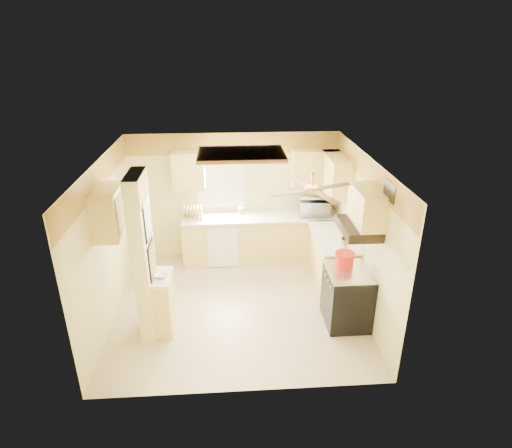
{
  "coord_description": "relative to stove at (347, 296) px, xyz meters",
  "views": [
    {
      "loc": [
        -0.12,
        -6.02,
        4.16
      ],
      "look_at": [
        0.32,
        0.35,
        1.33
      ],
      "focal_mm": 30.0,
      "sensor_mm": 36.0,
      "label": 1
    }
  ],
  "objects": [
    {
      "name": "vent_grate",
      "position": [
        0.31,
        -0.35,
        1.84
      ],
      "size": [
        0.02,
        0.4,
        0.25
      ],
      "primitive_type": "cube",
      "color": "black",
      "rests_on": "wall_right"
    },
    {
      "name": "ceiling_light_panel",
      "position": [
        -1.57,
        1.05,
        2.0
      ],
      "size": [
        1.35,
        0.95,
        0.06
      ],
      "color": "brown",
      "rests_on": "ceiling"
    },
    {
      "name": "utensil_crock",
      "position": [
        -1.55,
        2.3,
        0.55
      ],
      "size": [
        0.11,
        0.11,
        0.21
      ],
      "color": "white",
      "rests_on": "countertop_back"
    },
    {
      "name": "ledge_top",
      "position": [
        -2.8,
        0.0,
        0.46
      ],
      "size": [
        0.28,
        0.58,
        0.04
      ],
      "primitive_type": "cube",
      "color": "silver",
      "rests_on": "partition_ledge"
    },
    {
      "name": "upper_cab_right",
      "position": [
        0.16,
        1.8,
        1.39
      ],
      "size": [
        0.35,
        1.0,
        0.7
      ],
      "primitive_type": "cube",
      "color": "#EFD274",
      "rests_on": "wall_right"
    },
    {
      "name": "poster_nashville",
      "position": [
        -2.91,
        0.0,
        0.74
      ],
      "size": [
        0.02,
        0.42,
        0.57
      ],
      "color": "black",
      "rests_on": "partition_column"
    },
    {
      "name": "wall_back",
      "position": [
        -1.67,
        2.45,
        0.79
      ],
      "size": [
        4.0,
        0.0,
        4.0
      ],
      "primitive_type": "plane",
      "rotation": [
        1.57,
        0.0,
        0.0
      ],
      "color": "#E2D28A",
      "rests_on": "floor"
    },
    {
      "name": "dishwasher_panel",
      "position": [
        -1.92,
        1.84,
        -0.03
      ],
      "size": [
        0.58,
        0.02,
        0.8
      ],
      "primitive_type": "cube",
      "color": "white",
      "rests_on": "lower_cabinets_back"
    },
    {
      "name": "floor",
      "position": [
        -1.67,
        0.55,
        -0.46
      ],
      "size": [
        4.0,
        4.0,
        0.0
      ],
      "primitive_type": "plane",
      "color": "tan",
      "rests_on": "ground"
    },
    {
      "name": "ceiling_fan",
      "position": [
        -0.67,
        -0.15,
        1.83
      ],
      "size": [
        1.15,
        1.15,
        0.26
      ],
      "color": "gold",
      "rests_on": "ceiling"
    },
    {
      "name": "poster_menu",
      "position": [
        -2.91,
        0.0,
        1.39
      ],
      "size": [
        0.02,
        0.42,
        0.57
      ],
      "color": "black",
      "rests_on": "partition_column"
    },
    {
      "name": "ceiling",
      "position": [
        -1.67,
        0.55,
        2.04
      ],
      "size": [
        4.0,
        4.0,
        0.0
      ],
      "primitive_type": "plane",
      "rotation": [
        3.14,
        0.0,
        0.0
      ],
      "color": "white",
      "rests_on": "wall_back"
    },
    {
      "name": "wall_right",
      "position": [
        0.33,
        0.55,
        0.79
      ],
      "size": [
        0.0,
        3.8,
        3.8
      ],
      "primitive_type": "plane",
      "rotation": [
        1.57,
        0.0,
        -1.57
      ],
      "color": "#E2D28A",
      "rests_on": "floor"
    },
    {
      "name": "partition_ledge",
      "position": [
        -2.8,
        0.0,
        -0.01
      ],
      "size": [
        0.25,
        0.55,
        0.9
      ],
      "primitive_type": "cube",
      "color": "#EFD274",
      "rests_on": "floor"
    },
    {
      "name": "countertop_back",
      "position": [
        -1.17,
        2.14,
        0.46
      ],
      "size": [
        3.04,
        0.64,
        0.04
      ],
      "primitive_type": "cube",
      "color": "silver",
      "rests_on": "lower_cabinets_back"
    },
    {
      "name": "upper_cab_over_stove",
      "position": [
        0.16,
        0.0,
        1.49
      ],
      "size": [
        0.35,
        0.76,
        0.52
      ],
      "primitive_type": "cube",
      "color": "#EFD274",
      "rests_on": "wall_right"
    },
    {
      "name": "lower_cabinets_right",
      "position": [
        0.03,
        1.15,
        -0.01
      ],
      "size": [
        0.6,
        1.4,
        0.9
      ],
      "primitive_type": "cube",
      "color": "#EFD274",
      "rests_on": "floor"
    },
    {
      "name": "dish_rack",
      "position": [
        -2.48,
        2.15,
        0.56
      ],
      "size": [
        0.38,
        0.29,
        0.22
      ],
      "color": "tan",
      "rests_on": "countertop_back"
    },
    {
      "name": "upper_cab_back_right",
      "position": [
        -0.12,
        2.27,
        1.39
      ],
      "size": [
        0.9,
        0.35,
        0.7
      ],
      "primitive_type": "cube",
      "color": "#EFD274",
      "rests_on": "wall_back"
    },
    {
      "name": "microwave",
      "position": [
        -0.12,
        2.13,
        0.64
      ],
      "size": [
        0.61,
        0.44,
        0.32
      ],
      "primitive_type": "imported",
      "rotation": [
        0.0,
        0.0,
        3.04
      ],
      "color": "white",
      "rests_on": "countertop_back"
    },
    {
      "name": "wall_left",
      "position": [
        -3.67,
        0.55,
        0.79
      ],
      "size": [
        0.0,
        3.8,
        3.8
      ],
      "primitive_type": "plane",
      "rotation": [
        1.57,
        0.0,
        1.57
      ],
      "color": "#E2D28A",
      "rests_on": "floor"
    },
    {
      "name": "range_hood",
      "position": [
        0.07,
        0.0,
        1.16
      ],
      "size": [
        0.5,
        0.76,
        0.14
      ],
      "primitive_type": "cube",
      "color": "black",
      "rests_on": "upper_cab_over_stove"
    },
    {
      "name": "bowl",
      "position": [
        -2.79,
        -0.02,
        0.5
      ],
      "size": [
        0.25,
        0.25,
        0.05
      ],
      "primitive_type": "imported",
      "rotation": [
        0.0,
        0.0,
        -0.33
      ],
      "color": "white",
      "rests_on": "ledge_top"
    },
    {
      "name": "wall_front",
      "position": [
        -1.67,
        -1.35,
        0.79
      ],
      "size": [
        4.0,
        0.0,
        4.0
      ],
      "primitive_type": "plane",
      "rotation": [
        -1.57,
        0.0,
        0.0
      ],
      "color": "#E2D28A",
      "rests_on": "floor"
    },
    {
      "name": "stove",
      "position": [
        0.0,
        0.0,
        0.0
      ],
      "size": [
        0.68,
        0.77,
        0.92
      ],
      "color": "black",
      "rests_on": "floor"
    },
    {
      "name": "lower_cabinets_back",
      "position": [
        -1.17,
        2.15,
        -0.01
      ],
      "size": [
        3.0,
        0.6,
        0.9
      ],
      "primitive_type": "cube",
      "color": "#EFD274",
      "rests_on": "floor"
    },
    {
      "name": "wallpaper_border",
      "position": [
        -1.67,
        2.43,
        1.84
      ],
      "size": [
        4.0,
        0.02,
        0.4
      ],
      "primitive_type": "cube",
      "color": "yellow",
      "rests_on": "wall_back"
    },
    {
      "name": "dutch_oven",
      "position": [
        -0.03,
        0.19,
        0.56
      ],
      "size": [
        0.3,
        0.3,
        0.2
      ],
      "color": "red",
      "rests_on": "stove"
    },
    {
      "name": "upper_cab_back_left",
      "position": [
        -2.52,
        2.27,
        1.39
      ],
      "size": [
        0.6,
        0.35,
        0.7
      ],
      "primitive_type": "cube",
      "color": "#EFD274",
      "rests_on": "wall_back"
    },
    {
      "name": "countertop_right",
      "position": [
        0.02,
        1.15,
        0.46
      ],
      "size": [
        0.64,
        1.44,
        0.04
      ],
      "primitive_type": "cube",
      "color": "silver",
      "rests_on": "lower_cabinets_right"
    },
    {
      "name": "upper_cab_left_wall",
      "position": [
        -3.49,
        0.3,
        1.39
      ],
      "size": [
        0.35,
        0.75,
        0.7
      ],
      "primitive_type": "cube",
      "color": "#EFD274",
      "rests_on": "wall_left"
    },
    {
      "name": "window",
      "position": [
        -1.92,
        2.44,
        1.09
      ],
      "size": [
        0.92,
        0.02,
        1.02
      ],
      "color": "white",
      "rests_on": "wall_back"
    },
    {
      "name": "kettle",
      "position": [
        0.08,
        0.66,
        0.58
      ],
      "size": [
        0.14,
        0.14,
        0.22
      ],
      "color": "silver",
      "rests_on": "countertop_right"
    },
    {
      "name": "partition_column",
      "position": [
        -3.02,
        0.0,
        0.79
      ],
      "size": [
        0.2,
        0.7,
        2.5
      ],
      "primitive_type": "cube",
      "color": "#E2D28A",
      "rests_on": "floor"
    }
  ]
}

